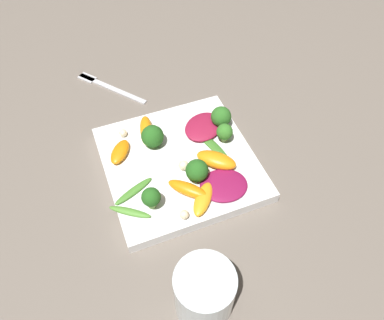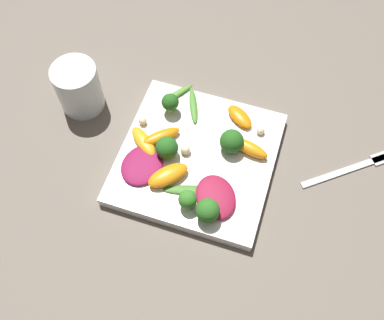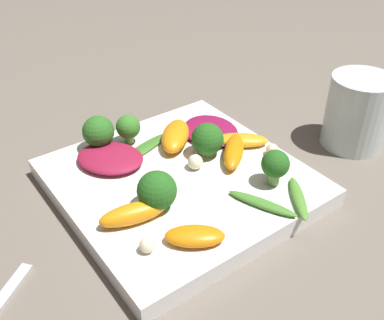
# 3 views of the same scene
# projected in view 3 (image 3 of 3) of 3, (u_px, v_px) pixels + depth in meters

# --- Properties ---
(ground_plane) EXTENTS (2.40, 2.40, 0.00)m
(ground_plane) POSITION_uv_depth(u_px,v_px,m) (181.00, 190.00, 0.52)
(ground_plane) COLOR #6B6056
(plate) EXTENTS (0.26, 0.26, 0.02)m
(plate) POSITION_uv_depth(u_px,v_px,m) (180.00, 182.00, 0.51)
(plate) COLOR white
(plate) RESTS_ON ground_plane
(drinking_glass) EXTENTS (0.08, 0.08, 0.09)m
(drinking_glass) POSITION_uv_depth(u_px,v_px,m) (357.00, 112.00, 0.57)
(drinking_glass) COLOR silver
(drinking_glass) RESTS_ON ground_plane
(radicchio_leaf_0) EXTENTS (0.10, 0.10, 0.01)m
(radicchio_leaf_0) POSITION_uv_depth(u_px,v_px,m) (110.00, 158.00, 0.52)
(radicchio_leaf_0) COLOR maroon
(radicchio_leaf_0) RESTS_ON plate
(radicchio_leaf_1) EXTENTS (0.09, 0.08, 0.01)m
(radicchio_leaf_1) POSITION_uv_depth(u_px,v_px,m) (210.00, 130.00, 0.57)
(radicchio_leaf_1) COLOR maroon
(radicchio_leaf_1) RESTS_ON plate
(orange_segment_0) EXTENTS (0.07, 0.07, 0.02)m
(orange_segment_0) POSITION_uv_depth(u_px,v_px,m) (175.00, 136.00, 0.55)
(orange_segment_0) COLOR orange
(orange_segment_0) RESTS_ON plate
(orange_segment_1) EXTENTS (0.04, 0.07, 0.02)m
(orange_segment_1) POSITION_uv_depth(u_px,v_px,m) (133.00, 214.00, 0.43)
(orange_segment_1) COLOR orange
(orange_segment_1) RESTS_ON plate
(orange_segment_2) EXTENTS (0.05, 0.06, 0.02)m
(orange_segment_2) POSITION_uv_depth(u_px,v_px,m) (195.00, 236.00, 0.41)
(orange_segment_2) COLOR orange
(orange_segment_2) RESTS_ON plate
(orange_segment_3) EXTENTS (0.06, 0.07, 0.01)m
(orange_segment_3) POSITION_uv_depth(u_px,v_px,m) (241.00, 140.00, 0.55)
(orange_segment_3) COLOR orange
(orange_segment_3) RESTS_ON plate
(orange_segment_4) EXTENTS (0.07, 0.07, 0.02)m
(orange_segment_4) POSITION_uv_depth(u_px,v_px,m) (234.00, 151.00, 0.52)
(orange_segment_4) COLOR orange
(orange_segment_4) RESTS_ON plate
(broccoli_floret_0) EXTENTS (0.04, 0.04, 0.04)m
(broccoli_floret_0) POSITION_uv_depth(u_px,v_px,m) (98.00, 132.00, 0.53)
(broccoli_floret_0) COLOR #7A9E51
(broccoli_floret_0) RESTS_ON plate
(broccoli_floret_1) EXTENTS (0.03, 0.03, 0.04)m
(broccoli_floret_1) POSITION_uv_depth(u_px,v_px,m) (128.00, 128.00, 0.54)
(broccoli_floret_1) COLOR #84AD5B
(broccoli_floret_1) RESTS_ON plate
(broccoli_floret_2) EXTENTS (0.04, 0.04, 0.04)m
(broccoli_floret_2) POSITION_uv_depth(u_px,v_px,m) (207.00, 140.00, 0.52)
(broccoli_floret_2) COLOR #7A9E51
(broccoli_floret_2) RESTS_ON plate
(broccoli_floret_3) EXTENTS (0.03, 0.03, 0.04)m
(broccoli_floret_3) POSITION_uv_depth(u_px,v_px,m) (275.00, 165.00, 0.48)
(broccoli_floret_3) COLOR #84AD5B
(broccoli_floret_3) RESTS_ON plate
(broccoli_floret_4) EXTENTS (0.04, 0.04, 0.04)m
(broccoli_floret_4) POSITION_uv_depth(u_px,v_px,m) (157.00, 191.00, 0.44)
(broccoli_floret_4) COLOR #7A9E51
(broccoli_floret_4) RESTS_ON plate
(arugula_sprig_0) EXTENTS (0.07, 0.04, 0.01)m
(arugula_sprig_0) POSITION_uv_depth(u_px,v_px,m) (262.00, 203.00, 0.46)
(arugula_sprig_0) COLOR #47842D
(arugula_sprig_0) RESTS_ON plate
(arugula_sprig_1) EXTENTS (0.04, 0.09, 0.00)m
(arugula_sprig_1) POSITION_uv_depth(u_px,v_px,m) (142.00, 149.00, 0.54)
(arugula_sprig_1) COLOR #3D7528
(arugula_sprig_1) RESTS_ON plate
(arugula_sprig_2) EXTENTS (0.06, 0.05, 0.01)m
(arugula_sprig_2) POSITION_uv_depth(u_px,v_px,m) (298.00, 198.00, 0.46)
(arugula_sprig_2) COLOR #518E33
(arugula_sprig_2) RESTS_ON plate
(macadamia_nut_0) EXTENTS (0.02, 0.02, 0.02)m
(macadamia_nut_0) POSITION_uv_depth(u_px,v_px,m) (195.00, 162.00, 0.51)
(macadamia_nut_0) COLOR beige
(macadamia_nut_0) RESTS_ON plate
(macadamia_nut_1) EXTENTS (0.01, 0.01, 0.01)m
(macadamia_nut_1) POSITION_uv_depth(u_px,v_px,m) (272.00, 150.00, 0.53)
(macadamia_nut_1) COLOR beige
(macadamia_nut_1) RESTS_ON plate
(macadamia_nut_2) EXTENTS (0.01, 0.01, 0.01)m
(macadamia_nut_2) POSITION_uv_depth(u_px,v_px,m) (147.00, 245.00, 0.40)
(macadamia_nut_2) COLOR beige
(macadamia_nut_2) RESTS_ON plate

